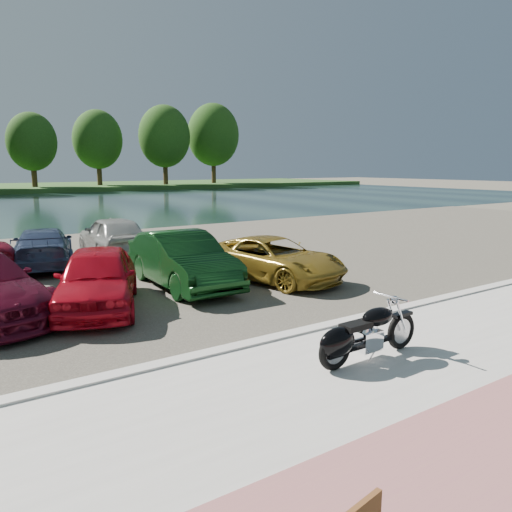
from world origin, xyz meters
The scene contains 12 objects.
ground centered at (0.00, 0.00, 0.00)m, with size 200.00×200.00×0.00m, color #595447.
promenade centered at (0.00, -1.00, 0.05)m, with size 60.00×6.00×0.10m, color beige.
kerb centered at (0.00, 2.00, 0.07)m, with size 60.00×0.30×0.14m, color beige.
parking_lot centered at (0.00, 11.00, 0.02)m, with size 60.00×18.00×0.04m, color #413D34.
river centered at (0.00, 40.00, 0.00)m, with size 120.00×40.00×0.00m, color #192D2D.
far_trees centered at (4.36, 65.79, 7.49)m, with size 70.25×10.68×12.52m.
motorcycle centered at (-0.92, 0.24, 0.56)m, with size 2.33×0.75×1.05m.
car_4 centered at (-3.59, 6.13, 0.78)m, with size 1.74×4.32×1.47m, color #AF0B1B.
car_5 centered at (-0.98, 7.00, 0.81)m, with size 1.62×4.65×1.53m, color #0E3513.
car_6 centered at (1.58, 6.26, 0.68)m, with size 2.11×4.58×1.27m, color olive.
car_11 centered at (-3.62, 12.12, 0.70)m, with size 1.85×4.54×1.32m, color #334364.
car_12 centered at (-0.97, 12.99, 0.80)m, with size 1.78×4.43×1.51m, color #A8A8A4.
Camera 1 is at (-6.88, -5.43, 3.39)m, focal length 35.00 mm.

